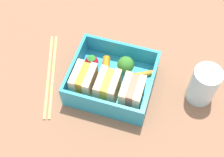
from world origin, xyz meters
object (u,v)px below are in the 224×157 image
object	(u,v)px
strawberry_far_left	(92,62)
chopstick_pair	(51,74)
sandwich_left	(132,93)
carrot_stick_far_left	(106,67)
sandwich_center_left	(108,87)
drinking_glass	(203,85)
carrot_stick_left	(142,74)
broccoli_floret	(126,65)
sandwich_center	(84,81)

from	to	relation	value
strawberry_far_left	chopstick_pair	world-z (taller)	strawberry_far_left
sandwich_left	carrot_stick_far_left	bearing A→B (deg)	-38.50
sandwich_center_left	strawberry_far_left	distance (cm)	7.70
carrot_stick_far_left	drinking_glass	bearing A→B (deg)	-179.85
carrot_stick_left	carrot_stick_far_left	xyz separation A→B (cm)	(7.67, 0.61, 0.26)
sandwich_center_left	strawberry_far_left	bearing A→B (deg)	-46.59
sandwich_left	carrot_stick_left	size ratio (longest dim) A/B	1.18
sandwich_left	strawberry_far_left	distance (cm)	11.52
sandwich_left	drinking_glass	distance (cm)	13.87
broccoli_floret	strawberry_far_left	distance (cm)	7.18
sandwich_left	strawberry_far_left	size ratio (longest dim) A/B	1.66
strawberry_far_left	sandwich_left	bearing A→B (deg)	151.22
carrot_stick_left	sandwich_center_left	bearing A→B (deg)	48.53
sandwich_left	sandwich_center	bearing A→B (deg)	0.00
chopstick_pair	sandwich_center_left	bearing A→B (deg)	173.18
carrot_stick_left	carrot_stick_far_left	distance (cm)	7.70
sandwich_left	carrot_stick_left	xyz separation A→B (cm)	(-0.65, -6.19, -2.28)
sandwich_left	chopstick_pair	distance (cm)	18.42
sandwich_center_left	sandwich_left	bearing A→B (deg)	180.00
broccoli_floret	carrot_stick_far_left	size ratio (longest dim) A/B	0.87
carrot_stick_left	drinking_glass	distance (cm)	12.28
sandwich_center_left	carrot_stick_left	distance (cm)	8.57
sandwich_left	carrot_stick_far_left	distance (cm)	9.19
sandwich_left	sandwich_center_left	xyz separation A→B (cm)	(4.82, 0.00, 0.00)
sandwich_center	carrot_stick_far_left	size ratio (longest dim) A/B	1.16
carrot_stick_left	drinking_glass	bearing A→B (deg)	177.33
broccoli_floret	strawberry_far_left	xyz separation A→B (cm)	(7.09, 0.69, -0.94)
sandwich_center	strawberry_far_left	size ratio (longest dim) A/B	1.66
sandwich_left	strawberry_far_left	world-z (taller)	sandwich_left
carrot_stick_far_left	drinking_glass	xyz separation A→B (cm)	(-19.69, -0.05, 2.17)
sandwich_left	sandwich_center	size ratio (longest dim) A/B	1.00
strawberry_far_left	carrot_stick_far_left	bearing A→B (deg)	-178.72
chopstick_pair	strawberry_far_left	bearing A→B (deg)	-153.63
sandwich_center	carrot_stick_far_left	distance (cm)	6.49
carrot_stick_far_left	chopstick_pair	xyz separation A→B (cm)	(10.97, 4.01, -1.64)
carrot_stick_far_left	strawberry_far_left	size ratio (longest dim) A/B	1.43
chopstick_pair	broccoli_floret	bearing A→B (deg)	-162.90
sandwich_center_left	broccoli_floret	bearing A→B (deg)	-106.83
sandwich_left	chopstick_pair	xyz separation A→B (cm)	(17.98, -1.57, -3.66)
chopstick_pair	carrot_stick_far_left	bearing A→B (deg)	-159.93
sandwich_center	broccoli_floret	bearing A→B (deg)	-137.21
sandwich_center_left	chopstick_pair	xyz separation A→B (cm)	(13.16, -1.57, -3.66)
strawberry_far_left	chopstick_pair	size ratio (longest dim) A/B	0.17
broccoli_floret	chopstick_pair	xyz separation A→B (cm)	(15.04, 4.63, -3.32)
sandwich_center_left	carrot_stick_far_left	xyz separation A→B (cm)	(2.19, -5.58, -2.02)
sandwich_center	broccoli_floret	world-z (taller)	sandwich_center
sandwich_center_left	carrot_stick_left	size ratio (longest dim) A/B	1.18
carrot_stick_left	broccoli_floret	world-z (taller)	broccoli_floret
broccoli_floret	carrot_stick_far_left	distance (cm)	4.45
sandwich_left	sandwich_center_left	bearing A→B (deg)	0.00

